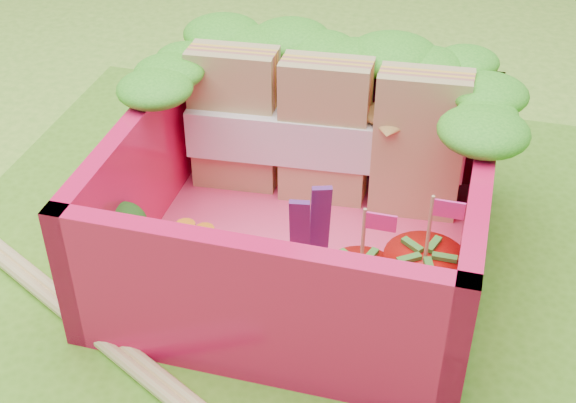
% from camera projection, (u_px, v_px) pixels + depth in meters
% --- Properties ---
extents(ground, '(14.00, 14.00, 0.00)m').
position_uv_depth(ground, '(274.00, 260.00, 3.10)').
color(ground, '#6CB232').
rests_on(ground, ground).
extents(placemat, '(2.60, 2.60, 0.03)m').
position_uv_depth(placemat, '(274.00, 257.00, 3.09)').
color(placemat, '#599E23').
rests_on(placemat, ground).
extents(bento_floor, '(1.30, 1.30, 0.05)m').
position_uv_depth(bento_floor, '(302.00, 251.00, 3.06)').
color(bento_floor, '#FF4177').
rests_on(bento_floor, placemat).
extents(bento_box, '(1.30, 1.30, 0.55)m').
position_uv_depth(bento_box, '(302.00, 198.00, 2.91)').
color(bento_box, '#E9134F').
rests_on(bento_box, placemat).
extents(lettuce_ruffle, '(1.43, 0.77, 0.11)m').
position_uv_depth(lettuce_ruffle, '(333.00, 60.00, 3.07)').
color(lettuce_ruffle, '#28921A').
rests_on(lettuce_ruffle, bento_box).
extents(sandwich_stack, '(1.10, 0.26, 0.60)m').
position_uv_depth(sandwich_stack, '(326.00, 133.00, 3.14)').
color(sandwich_stack, tan).
rests_on(sandwich_stack, bento_floor).
extents(broccoli, '(0.32, 0.32, 0.24)m').
position_uv_depth(broccoli, '(138.00, 243.00, 2.79)').
color(broccoli, '#559146').
rests_on(broccoli, bento_floor).
extents(carrot_sticks, '(0.12, 0.10, 0.28)m').
position_uv_depth(carrot_sticks, '(197.00, 256.00, 2.79)').
color(carrot_sticks, orange).
rests_on(carrot_sticks, bento_floor).
extents(purple_wedges, '(0.12, 0.13, 0.38)m').
position_uv_depth(purple_wedges, '(310.00, 231.00, 2.81)').
color(purple_wedges, '#541C62').
rests_on(purple_wedges, bento_floor).
extents(strawberry_left, '(0.24, 0.24, 0.48)m').
position_uv_depth(strawberry_left, '(359.00, 294.00, 2.65)').
color(strawberry_left, red).
rests_on(strawberry_left, bento_floor).
extents(strawberry_right, '(0.27, 0.27, 0.51)m').
position_uv_depth(strawberry_right, '(421.00, 287.00, 2.65)').
color(strawberry_right, red).
rests_on(strawberry_right, bento_floor).
extents(snap_peas, '(0.59, 0.56, 0.05)m').
position_uv_depth(snap_peas, '(397.00, 300.00, 2.77)').
color(snap_peas, '#52A132').
rests_on(snap_peas, bento_floor).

